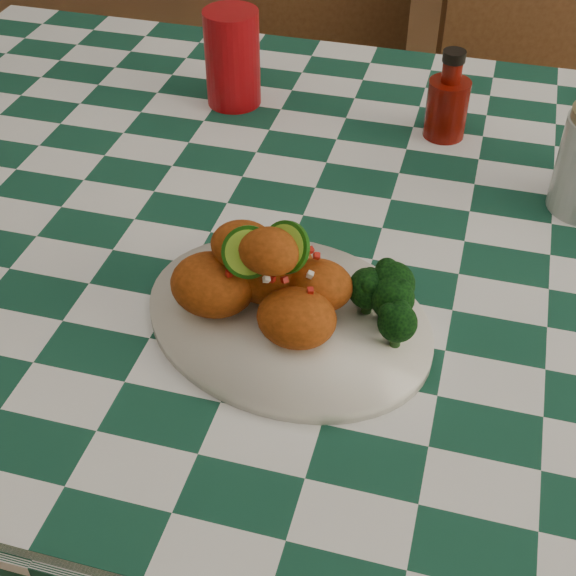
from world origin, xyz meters
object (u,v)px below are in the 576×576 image
(plate, at_px, (288,320))
(wooden_chair_left, at_px, (322,139))
(fried_chicken_pile, at_px, (273,272))
(red_tumbler, at_px, (233,58))
(ketchup_bottle, at_px, (449,95))
(dining_table, at_px, (363,428))
(wooden_chair_right, at_px, (544,167))

(plate, distance_m, wooden_chair_left, 1.05)
(fried_chicken_pile, bearing_deg, plate, -0.00)
(fried_chicken_pile, height_order, red_tumbler, red_tumbler)
(ketchup_bottle, xyz_separation_m, wooden_chair_left, (-0.30, 0.52, -0.41))
(plate, height_order, wooden_chair_left, wooden_chair_left)
(fried_chicken_pile, relative_size, ketchup_bottle, 1.32)
(plate, distance_m, ketchup_bottle, 0.47)
(wooden_chair_left, bearing_deg, red_tumbler, -110.06)
(dining_table, bearing_deg, wooden_chair_left, 108.18)
(fried_chicken_pile, distance_m, ketchup_bottle, 0.47)
(fried_chicken_pile, distance_m, red_tumbler, 0.51)
(dining_table, xyz_separation_m, fried_chicken_pile, (-0.08, -0.20, 0.47))
(ketchup_bottle, distance_m, wooden_chair_left, 0.72)
(plate, xyz_separation_m, red_tumbler, (-0.21, 0.47, 0.06))
(dining_table, distance_m, wooden_chair_left, 0.81)
(ketchup_bottle, height_order, wooden_chair_right, ketchup_bottle)
(fried_chicken_pile, xyz_separation_m, wooden_chair_right, (0.32, 0.95, -0.40))
(fried_chicken_pile, height_order, ketchup_bottle, ketchup_bottle)
(ketchup_bottle, distance_m, wooden_chair_right, 0.67)
(plate, bearing_deg, dining_table, 71.70)
(dining_table, relative_size, ketchup_bottle, 12.76)
(fried_chicken_pile, bearing_deg, wooden_chair_right, 71.13)
(ketchup_bottle, height_order, wooden_chair_left, ketchup_bottle)
(ketchup_bottle, relative_size, wooden_chair_left, 0.15)
(red_tumbler, xyz_separation_m, wooden_chair_right, (0.52, 0.48, -0.40))
(plate, xyz_separation_m, fried_chicken_pile, (-0.02, 0.00, 0.06))
(plate, xyz_separation_m, wooden_chair_left, (-0.18, 0.97, -0.35))
(dining_table, xyz_separation_m, wooden_chair_right, (0.24, 0.75, 0.06))
(dining_table, distance_m, fried_chicken_pile, 0.51)
(wooden_chair_right, bearing_deg, wooden_chair_left, 157.56)
(wooden_chair_left, distance_m, wooden_chair_right, 0.49)
(plate, relative_size, ketchup_bottle, 2.48)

